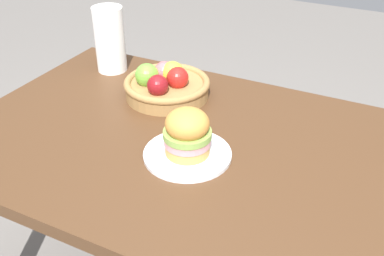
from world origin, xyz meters
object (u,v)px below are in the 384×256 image
at_px(sandwich, 187,132).
at_px(fruit_basket, 166,84).
at_px(plate, 187,154).
at_px(paper_towel_roll, 110,40).

xyz_separation_m(sandwich, fruit_basket, (-0.22, 0.28, -0.03)).
distance_m(sandwich, fruit_basket, 0.36).
distance_m(plate, fruit_basket, 0.36).
height_order(plate, sandwich, sandwich).
bearing_deg(sandwich, plate, 0.00).
relative_size(plate, sandwich, 1.81).
xyz_separation_m(plate, paper_towel_roll, (-0.51, 0.38, 0.11)).
height_order(fruit_basket, paper_towel_roll, paper_towel_roll).
bearing_deg(sandwich, paper_towel_roll, 143.61).
xyz_separation_m(plate, fruit_basket, (-0.22, 0.28, 0.04)).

